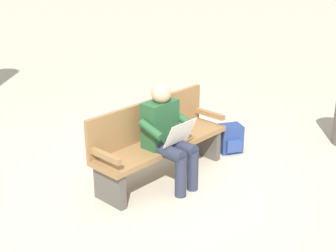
% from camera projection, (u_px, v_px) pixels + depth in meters
% --- Properties ---
extents(ground_plane, '(40.00, 40.00, 0.00)m').
position_uv_depth(ground_plane, '(162.00, 177.00, 5.44)').
color(ground_plane, '#B7AD99').
extents(bench_near, '(1.84, 0.69, 0.90)m').
position_uv_depth(bench_near, '(158.00, 139.00, 5.32)').
color(bench_near, olive).
rests_on(bench_near, ground).
extents(person_seated, '(0.60, 0.60, 1.18)m').
position_uv_depth(person_seated, '(167.00, 133.00, 5.05)').
color(person_seated, '#23512D').
rests_on(person_seated, ground).
extents(backpack, '(0.36, 0.34, 0.37)m').
position_uv_depth(backpack, '(230.00, 139.00, 6.05)').
color(backpack, navy).
rests_on(backpack, ground).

